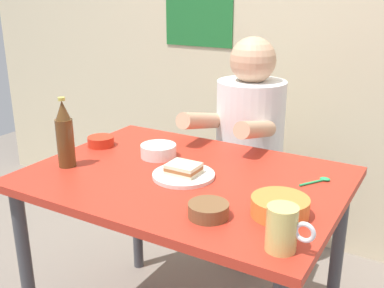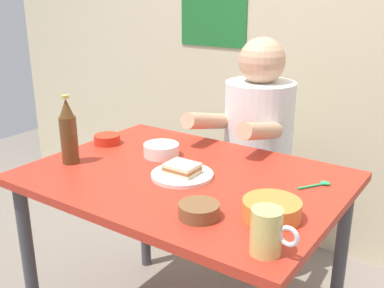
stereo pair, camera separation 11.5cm
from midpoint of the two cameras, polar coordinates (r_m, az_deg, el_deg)
wall_back at (r=2.44m, az=10.98°, el=16.97°), size 4.40×0.09×2.60m
dining_table at (r=1.66m, az=-2.88°, el=-6.84°), size 1.10×0.80×0.74m
stool at (r=2.30m, az=5.46°, el=-7.53°), size 0.34×0.34×0.45m
person_seated at (r=2.14m, az=5.67°, el=2.42°), size 0.33×0.56×0.72m
plate_orange at (r=1.60m, az=-3.13°, el=-3.96°), size 0.22×0.22×0.01m
sandwich at (r=1.59m, az=-3.15°, el=-3.13°), size 0.11×0.09×0.04m
beer_mug at (r=1.16m, az=8.49°, el=-10.52°), size 0.13×0.08×0.12m
beer_bottle at (r=1.74m, az=-17.52°, el=0.99°), size 0.06×0.06×0.26m
soup_bowl_orange at (r=1.34m, az=8.57°, el=-7.72°), size 0.17×0.17×0.05m
rice_bowl_white at (r=1.79m, az=-6.08°, el=-0.79°), size 0.14×0.14×0.05m
condiment_bowl_brown at (r=1.32m, az=-0.44°, el=-8.26°), size 0.12×0.12×0.04m
sauce_bowl_chili at (r=1.96m, az=-13.04°, el=0.37°), size 0.11×0.11×0.04m
spoon at (r=1.60m, az=13.80°, el=-4.49°), size 0.08×0.11×0.01m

